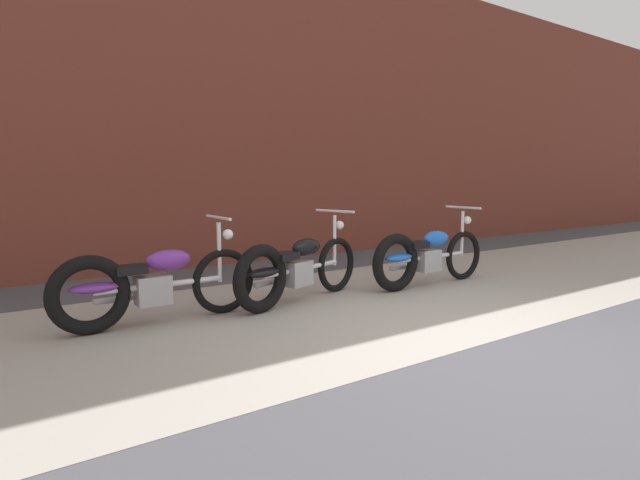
{
  "coord_description": "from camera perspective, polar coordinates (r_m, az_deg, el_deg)",
  "views": [
    {
      "loc": [
        -3.5,
        -2.62,
        1.42
      ],
      "look_at": [
        -0.45,
        1.79,
        0.75
      ],
      "focal_mm": 28.23,
      "sensor_mm": 36.0,
      "label": 1
    }
  ],
  "objects": [
    {
      "name": "brick_building_wall",
      "position": [
        8.66,
        -10.8,
        15.17
      ],
      "size": [
        36.0,
        0.5,
        5.3
      ],
      "primitive_type": "cube",
      "color": "brown",
      "rests_on": "ground"
    },
    {
      "name": "motorcycle_black",
      "position": [
        5.65,
        -3.15,
        -3.31
      ],
      "size": [
        1.96,
        0.79,
        1.03
      ],
      "rotation": [
        0.0,
        0.0,
        0.28
      ],
      "color": "black",
      "rests_on": "ground"
    },
    {
      "name": "motorcycle_purple",
      "position": [
        5.1,
        -19.27,
        -4.84
      ],
      "size": [
        2.01,
        0.58,
        1.03
      ],
      "rotation": [
        0.0,
        0.0,
        -0.0
      ],
      "color": "black",
      "rests_on": "ground"
    },
    {
      "name": "sidewalk_slab",
      "position": [
        5.77,
        3.95,
        -7.1
      ],
      "size": [
        36.0,
        3.5,
        0.01
      ],
      "primitive_type": "cube",
      "color": "#9E998E",
      "rests_on": "ground"
    },
    {
      "name": "ground_plane",
      "position": [
        4.59,
        17.95,
        -11.22
      ],
      "size": [
        80.0,
        80.0,
        0.0
      ],
      "primitive_type": "plane",
      "color": "#47474C"
    },
    {
      "name": "motorcycle_blue",
      "position": [
        6.67,
        11.6,
        -1.84
      ],
      "size": [
        2.01,
        0.58,
        1.03
      ],
      "rotation": [
        0.0,
        0.0,
        0.02
      ],
      "color": "black",
      "rests_on": "ground"
    }
  ]
}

